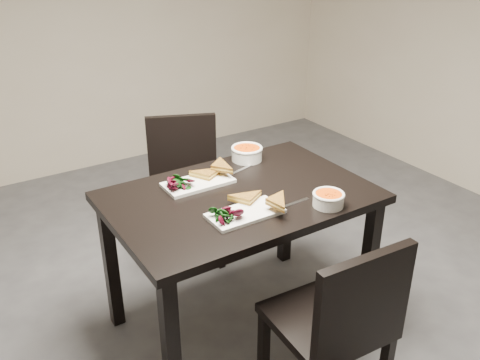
% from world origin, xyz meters
% --- Properties ---
extents(ground, '(5.00, 5.00, 0.00)m').
position_xyz_m(ground, '(0.00, 0.00, 0.00)').
color(ground, '#47474C').
rests_on(ground, ground).
extents(table, '(1.20, 0.80, 0.75)m').
position_xyz_m(table, '(0.17, 0.14, 0.65)').
color(table, black).
rests_on(table, ground).
extents(chair_near, '(0.44, 0.44, 0.85)m').
position_xyz_m(chair_near, '(0.19, -0.54, 0.48)').
color(chair_near, black).
rests_on(chair_near, ground).
extents(chair_far, '(0.55, 0.55, 0.85)m').
position_xyz_m(chair_far, '(0.27, 0.93, 0.48)').
color(chair_far, black).
rests_on(chair_far, ground).
extents(plate_near, '(0.32, 0.16, 0.02)m').
position_xyz_m(plate_near, '(0.08, -0.04, 0.76)').
color(plate_near, white).
rests_on(plate_near, table).
extents(sandwich_near, '(0.20, 0.19, 0.05)m').
position_xyz_m(sandwich_near, '(0.14, -0.02, 0.79)').
color(sandwich_near, '#A37322').
rests_on(sandwich_near, plate_near).
extents(salad_near, '(0.10, 0.09, 0.04)m').
position_xyz_m(salad_near, '(-0.02, -0.04, 0.79)').
color(salad_near, black).
rests_on(salad_near, plate_near).
extents(soup_bowl_near, '(0.14, 0.14, 0.06)m').
position_xyz_m(soup_bowl_near, '(0.43, -0.16, 0.79)').
color(soup_bowl_near, white).
rests_on(soup_bowl_near, table).
extents(cutlery_near, '(0.18, 0.02, 0.00)m').
position_xyz_m(cutlery_near, '(0.31, -0.07, 0.75)').
color(cutlery_near, silver).
rests_on(cutlery_near, table).
extents(plate_far, '(0.33, 0.17, 0.02)m').
position_xyz_m(plate_far, '(0.05, 0.33, 0.76)').
color(plate_far, white).
rests_on(plate_far, table).
extents(sandwich_far, '(0.21, 0.19, 0.05)m').
position_xyz_m(sandwich_far, '(0.12, 0.32, 0.79)').
color(sandwich_far, '#A37322').
rests_on(sandwich_far, plate_far).
extents(salad_far, '(0.10, 0.09, 0.05)m').
position_xyz_m(salad_far, '(-0.05, 0.33, 0.79)').
color(salad_far, black).
rests_on(salad_far, plate_far).
extents(soup_bowl_far, '(0.17, 0.17, 0.07)m').
position_xyz_m(soup_bowl_far, '(0.41, 0.45, 0.79)').
color(soup_bowl_far, white).
rests_on(soup_bowl_far, table).
extents(cutlery_far, '(0.18, 0.06, 0.00)m').
position_xyz_m(cutlery_far, '(0.30, 0.36, 0.75)').
color(cutlery_far, silver).
rests_on(cutlery_far, table).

